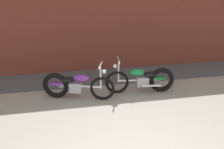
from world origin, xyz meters
name	(u,v)px	position (x,y,z in m)	size (l,w,h in m)	color
sidewalk_slab	(115,114)	(0.00, 1.75, 0.00)	(36.00, 3.50, 0.01)	gray
motorcycle_purple	(73,85)	(-0.95, 2.83, 0.40)	(1.94, 0.84, 1.03)	black
motorcycle_green	(145,79)	(1.10, 2.83, 0.40)	(2.00, 0.61, 1.03)	black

